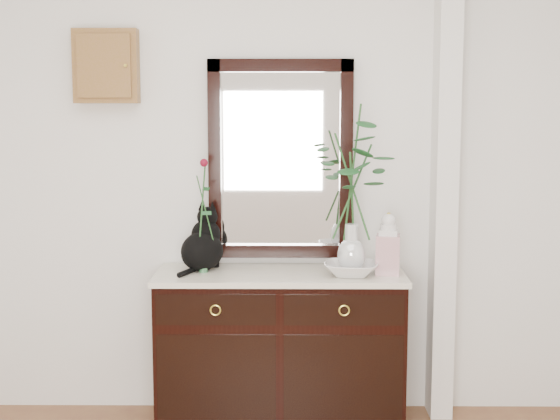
{
  "coord_description": "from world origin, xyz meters",
  "views": [
    {
      "loc": [
        0.13,
        -2.36,
        1.71
      ],
      "look_at": [
        0.1,
        1.63,
        1.2
      ],
      "focal_mm": 50.0,
      "sensor_mm": 36.0,
      "label": 1
    }
  ],
  "objects_px": {
    "sideboard": "(280,340)",
    "ginger_jar": "(388,243)",
    "cat": "(202,238)",
    "lotus_bowl": "(351,269)"
  },
  "relations": [
    {
      "from": "cat",
      "to": "ginger_jar",
      "type": "relative_size",
      "value": 1.04
    },
    {
      "from": "sideboard",
      "to": "ginger_jar",
      "type": "xyz_separation_m",
      "value": [
        0.57,
        -0.04,
        0.54
      ]
    },
    {
      "from": "sideboard",
      "to": "cat",
      "type": "bearing_deg",
      "value": 171.48
    },
    {
      "from": "sideboard",
      "to": "cat",
      "type": "height_order",
      "value": "cat"
    },
    {
      "from": "sideboard",
      "to": "lotus_bowl",
      "type": "distance_m",
      "value": 0.56
    },
    {
      "from": "ginger_jar",
      "to": "lotus_bowl",
      "type": "bearing_deg",
      "value": -169.05
    },
    {
      "from": "cat",
      "to": "sideboard",
      "type": "bearing_deg",
      "value": 12.81
    },
    {
      "from": "cat",
      "to": "lotus_bowl",
      "type": "xyz_separation_m",
      "value": [
        0.8,
        -0.14,
        -0.14
      ]
    },
    {
      "from": "cat",
      "to": "lotus_bowl",
      "type": "distance_m",
      "value": 0.82
    },
    {
      "from": "sideboard",
      "to": "lotus_bowl",
      "type": "bearing_deg",
      "value": -11.52
    }
  ]
}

